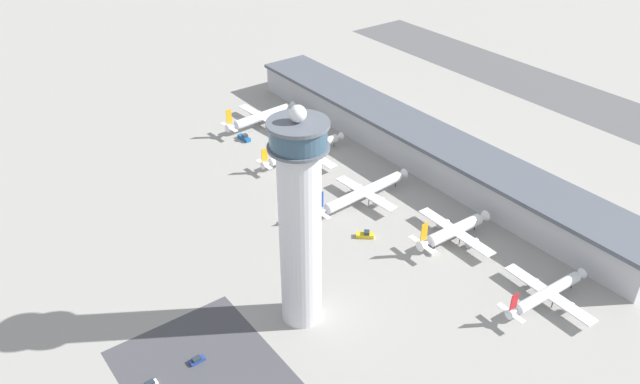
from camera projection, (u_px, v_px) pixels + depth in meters
ground_plane at (286, 214)px, 235.20m from camera, size 1000.00×1000.00×0.00m
terminal_building at (421, 145)px, 266.53m from camera, size 210.92×25.00×14.88m
runway_strip at (574, 99)px, 327.12m from camera, size 316.38×44.00×0.01m
control_tower at (300, 221)px, 170.44m from camera, size 16.23×16.23×69.12m
airplane_gate_alpha at (262, 117)px, 297.69m from camera, size 36.90×39.68×13.75m
airplane_gate_bravo at (304, 150)px, 270.85m from camera, size 37.81×43.74×11.28m
airplane_gate_charlie at (364, 192)px, 240.01m from camera, size 30.40×46.20×13.05m
airplane_gate_delta at (454, 231)px, 219.05m from camera, size 33.68×32.54×13.23m
airplane_gate_echo at (547, 293)px, 191.44m from camera, size 32.26×34.72×11.36m
service_truck_catering at (429, 248)px, 215.96m from camera, size 7.84×4.06×2.57m
service_truck_fuel at (365, 235)px, 222.48m from camera, size 6.05×6.44×2.52m
service_truck_baggage at (291, 221)px, 229.18m from camera, size 6.44×6.60×3.18m
service_truck_water at (244, 138)px, 286.61m from camera, size 7.44×3.04×3.03m
car_grey_coupe at (197, 360)px, 172.80m from camera, size 2.03×4.41×1.59m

